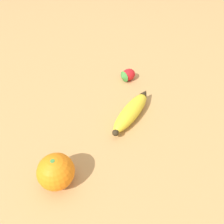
# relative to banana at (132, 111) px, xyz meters

# --- Properties ---
(ground_plane) EXTENTS (3.00, 3.00, 0.00)m
(ground_plane) POSITION_rel_banana_xyz_m (0.07, -0.12, -0.02)
(ground_plane) COLOR tan
(banana) EXTENTS (0.17, 0.15, 0.04)m
(banana) POSITION_rel_banana_xyz_m (0.00, 0.00, 0.00)
(banana) COLOR yellow
(banana) RESTS_ON ground_plane
(orange) EXTENTS (0.08, 0.08, 0.08)m
(orange) POSITION_rel_banana_xyz_m (0.17, -0.20, 0.02)
(orange) COLOR orange
(orange) RESTS_ON ground_plane
(strawberry) EXTENTS (0.06, 0.07, 0.04)m
(strawberry) POSITION_rel_banana_xyz_m (-0.18, 0.03, -0.00)
(strawberry) COLOR red
(strawberry) RESTS_ON ground_plane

